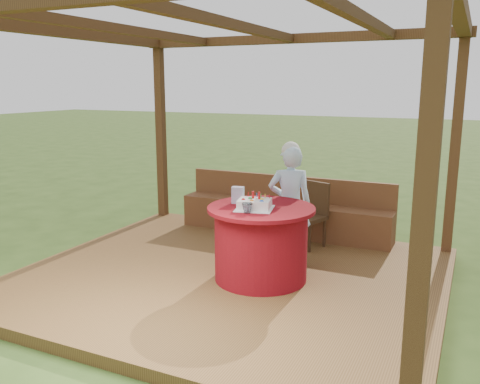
# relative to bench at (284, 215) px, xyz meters

# --- Properties ---
(ground) EXTENTS (60.00, 60.00, 0.00)m
(ground) POSITION_rel_bench_xyz_m (0.00, -1.72, -0.38)
(ground) COLOR #2F4918
(ground) RESTS_ON ground
(deck) EXTENTS (4.50, 4.00, 0.12)m
(deck) POSITION_rel_bench_xyz_m (0.00, -1.72, -0.32)
(deck) COLOR brown
(deck) RESTS_ON ground
(pergola) EXTENTS (4.50, 4.00, 2.72)m
(pergola) POSITION_rel_bench_xyz_m (0.00, -1.72, 2.02)
(pergola) COLOR brown
(pergola) RESTS_ON deck
(bench) EXTENTS (3.00, 0.42, 0.80)m
(bench) POSITION_rel_bench_xyz_m (0.00, 0.00, 0.00)
(bench) COLOR brown
(bench) RESTS_ON deck
(table) EXTENTS (1.14, 1.14, 0.80)m
(table) POSITION_rel_bench_xyz_m (0.36, -1.72, 0.14)
(table) COLOR maroon
(table) RESTS_ON deck
(chair) EXTENTS (0.50, 0.50, 0.84)m
(chair) POSITION_rel_bench_xyz_m (0.51, -0.37, 0.19)
(chair) COLOR #3E2713
(chair) RESTS_ON deck
(elderly_woman) EXTENTS (0.59, 0.50, 1.43)m
(elderly_woman) POSITION_rel_bench_xyz_m (0.45, -1.06, 0.45)
(elderly_woman) COLOR #A7D5F8
(elderly_woman) RESTS_ON deck
(birthday_cake) EXTENTS (0.45, 0.45, 0.18)m
(birthday_cake) POSITION_rel_bench_xyz_m (0.33, -1.83, 0.59)
(birthday_cake) COLOR white
(birthday_cake) RESTS_ON table
(gift_bag) EXTENTS (0.14, 0.11, 0.18)m
(gift_bag) POSITION_rel_bench_xyz_m (0.07, -1.67, 0.63)
(gift_bag) COLOR #E091CB
(gift_bag) RESTS_ON table
(drinking_glass) EXTENTS (0.11, 0.11, 0.10)m
(drinking_glass) POSITION_rel_bench_xyz_m (0.34, -2.02, 0.59)
(drinking_glass) COLOR white
(drinking_glass) RESTS_ON table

